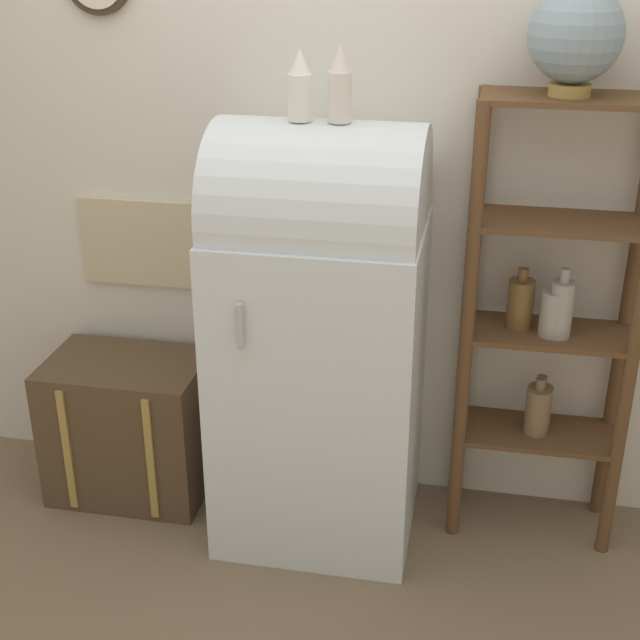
{
  "coord_description": "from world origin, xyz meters",
  "views": [
    {
      "loc": [
        0.56,
        -2.63,
        2.21
      ],
      "look_at": [
        -0.0,
        0.23,
        0.88
      ],
      "focal_mm": 50.0,
      "sensor_mm": 36.0,
      "label": 1
    }
  ],
  "objects_px": {
    "refrigerator": "(320,332)",
    "vase_center": "(340,86)",
    "globe": "(576,35)",
    "vase_left": "(300,87)",
    "suitcase_trunk": "(130,427)"
  },
  "relations": [
    {
      "from": "globe",
      "to": "vase_left",
      "type": "relative_size",
      "value": 1.5
    },
    {
      "from": "refrigerator",
      "to": "globe",
      "type": "distance_m",
      "value": 1.31
    },
    {
      "from": "refrigerator",
      "to": "globe",
      "type": "relative_size",
      "value": 4.67
    },
    {
      "from": "suitcase_trunk",
      "to": "globe",
      "type": "xyz_separation_m",
      "value": [
        1.6,
        0.07,
        1.57
      ]
    },
    {
      "from": "refrigerator",
      "to": "globe",
      "type": "xyz_separation_m",
      "value": [
        0.79,
        0.14,
        1.03
      ]
    },
    {
      "from": "globe",
      "to": "vase_center",
      "type": "xyz_separation_m",
      "value": [
        -0.72,
        -0.15,
        -0.15
      ]
    },
    {
      "from": "refrigerator",
      "to": "vase_center",
      "type": "bearing_deg",
      "value": -12.17
    },
    {
      "from": "refrigerator",
      "to": "vase_left",
      "type": "distance_m",
      "value": 0.87
    },
    {
      "from": "refrigerator",
      "to": "vase_center",
      "type": "distance_m",
      "value": 0.88
    },
    {
      "from": "vase_left",
      "to": "suitcase_trunk",
      "type": "bearing_deg",
      "value": 173.51
    },
    {
      "from": "globe",
      "to": "vase_left",
      "type": "height_order",
      "value": "globe"
    },
    {
      "from": "vase_left",
      "to": "vase_center",
      "type": "relative_size",
      "value": 0.93
    },
    {
      "from": "refrigerator",
      "to": "globe",
      "type": "height_order",
      "value": "globe"
    },
    {
      "from": "vase_left",
      "to": "globe",
      "type": "bearing_deg",
      "value": 10.25
    },
    {
      "from": "refrigerator",
      "to": "vase_center",
      "type": "relative_size",
      "value": 6.53
    }
  ]
}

